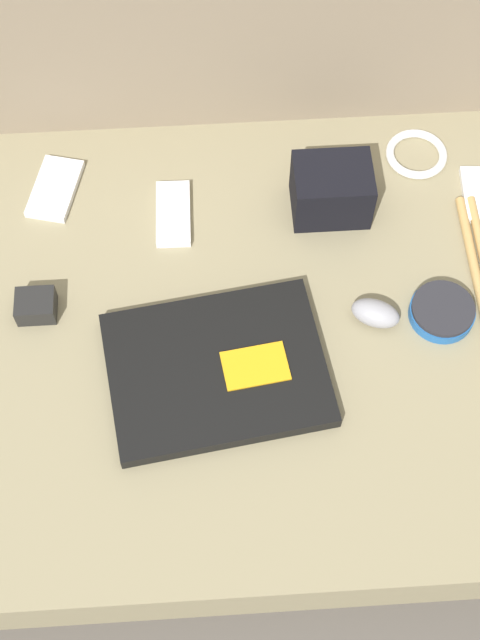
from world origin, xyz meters
name	(u,v)px	position (x,y,z in m)	size (l,w,h in m)	color
ground_plane	(240,360)	(0.00, 0.00, 0.00)	(8.00, 8.00, 0.00)	#4C4742
couch_seat	(240,344)	(0.00, 0.00, 0.06)	(1.10, 0.76, 0.11)	#847A5B
couch_backrest	(221,16)	(0.00, 0.48, 0.25)	(1.10, 0.20, 0.49)	#7F705B
laptop	(217,369)	(-0.04, -0.07, 0.12)	(0.33, 0.27, 0.03)	black
computer_mouse	(376,315)	(0.20, 0.00, 0.13)	(0.08, 0.07, 0.04)	gray
speaker_puck	(443,314)	(0.29, 0.00, 0.12)	(0.10, 0.10, 0.02)	#1E569E
phone_silver	(55,189)	(-0.28, 0.26, 0.12)	(0.09, 0.13, 0.01)	silver
phone_small	(173,214)	(-0.09, 0.20, 0.12)	(0.05, 0.12, 0.01)	silver
camera_pouch	(332,190)	(0.15, 0.20, 0.16)	(0.12, 0.09, 0.09)	black
charger_brick	(36,306)	(-0.29, 0.04, 0.13)	(0.06, 0.05, 0.03)	black
cable_coil	(417,154)	(0.30, 0.29, 0.12)	(0.10, 0.10, 0.01)	white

